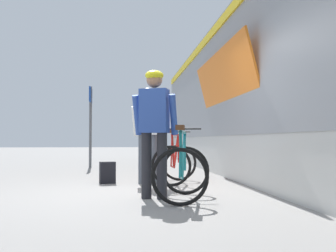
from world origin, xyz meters
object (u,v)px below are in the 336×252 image
Objects in this scene: bicycle_near_teal at (183,170)px; platform_sign_post at (91,113)px; cyclist_near_in_blue at (154,122)px; bicycle_far_red at (175,162)px; backpack_on_platform at (107,173)px; cyclist_far_in_white at (148,126)px; train_car at (321,78)px.

bicycle_near_teal is 0.50× the size of platform_sign_post.
cyclist_near_in_blue is 1.44× the size of bicycle_far_red.
backpack_on_platform is at bearing 116.83° from bicycle_near_teal.
cyclist_near_in_blue is 1.00× the size of cyclist_far_in_white.
platform_sign_post is (-4.63, 4.92, -0.34)m from train_car.
cyclist_far_in_white is at bearing 175.05° from train_car.
train_car is 3.13m from bicycle_far_red.
cyclist_far_in_white reaches higher than bicycle_near_teal.
backpack_on_platform is 4.73m from platform_sign_post.
platform_sign_post is (-1.94, 4.60, 1.22)m from bicycle_far_red.
bicycle_near_teal is (0.37, -0.16, -0.65)m from cyclist_near_in_blue.
platform_sign_post is at bearing 105.08° from bicycle_near_teal.
bicycle_near_teal is at bearing -75.27° from backpack_on_platform.
backpack_on_platform is (-3.94, 0.46, -1.77)m from train_car.
cyclist_near_in_blue and cyclist_far_in_white have the same top height.
bicycle_far_red is (-2.69, 0.32, -1.56)m from train_car.
platform_sign_post reaches higher than cyclist_near_in_blue.
bicycle_far_red reaches higher than backpack_on_platform.
cyclist_far_in_white is (-3.20, 0.28, -0.91)m from train_car.
cyclist_far_in_white is at bearing 99.90° from bicycle_near_teal.
cyclist_near_in_blue is 2.28m from backpack_on_platform.
train_car is 3.68m from cyclist_near_in_blue.
cyclist_near_in_blue is 0.73× the size of platform_sign_post.
cyclist_near_in_blue is at bearing -154.56° from train_car.
cyclist_far_in_white is at bearing -72.79° from platform_sign_post.
backpack_on_platform is (-1.08, 2.14, -0.20)m from bicycle_near_teal.
backpack_on_platform is (-0.72, 1.99, -0.85)m from cyclist_near_in_blue.
train_car is 12.20× the size of cyclist_far_in_white.
bicycle_near_teal is 2.02m from bicycle_far_red.
train_car is at bearing -46.70° from platform_sign_post.
cyclist_near_in_blue is 2.03m from bicycle_far_red.
train_car is 3.33m from cyclist_far_in_white.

